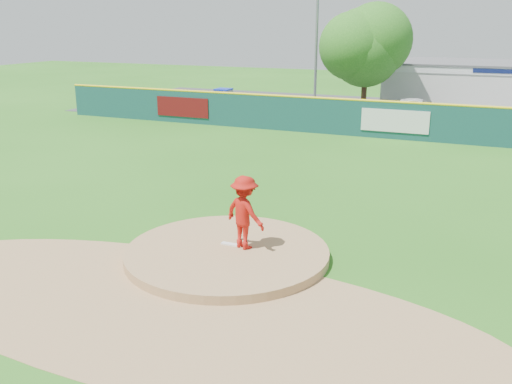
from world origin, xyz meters
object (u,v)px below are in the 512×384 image
at_px(pitcher, 245,212).
at_px(van, 419,110).
at_px(light_pole_left, 317,22).
at_px(playground_slide, 223,100).
at_px(deciduous_tree, 366,46).
at_px(pool_building_grp, 496,86).

height_order(pitcher, van, pitcher).
bearing_deg(light_pole_left, van, -18.76).
bearing_deg(pitcher, light_pole_left, -54.95).
bearing_deg(pitcher, playground_slide, -40.91).
bearing_deg(deciduous_tree, playground_slide, -167.76).
height_order(van, deciduous_tree, deciduous_tree).
height_order(deciduous_tree, light_pole_left, light_pole_left).
relative_size(playground_slide, deciduous_tree, 0.40).
bearing_deg(pitcher, deciduous_tree, -62.88).
bearing_deg(deciduous_tree, van, -9.39).
relative_size(pool_building_grp, deciduous_tree, 2.07).
distance_m(pitcher, light_pole_left, 27.87).
bearing_deg(pool_building_grp, pitcher, -100.03).
distance_m(van, light_pole_left, 9.71).
height_order(playground_slide, light_pole_left, light_pole_left).
height_order(pitcher, deciduous_tree, deciduous_tree).
bearing_deg(light_pole_left, deciduous_tree, -26.57).
distance_m(pitcher, van, 24.14).
relative_size(pitcher, deciduous_tree, 0.27).
xyz_separation_m(deciduous_tree, light_pole_left, (-4.00, 2.00, 1.50)).
xyz_separation_m(playground_slide, light_pole_left, (5.41, 4.04, 5.23)).
bearing_deg(van, playground_slide, 90.23).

